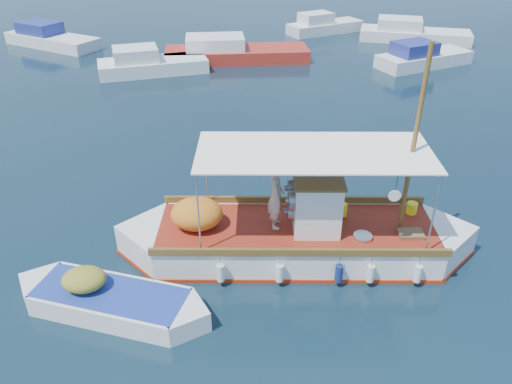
{
  "coord_description": "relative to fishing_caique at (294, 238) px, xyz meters",
  "views": [
    {
      "loc": [
        -1.23,
        -12.58,
        9.29
      ],
      "look_at": [
        -0.98,
        0.0,
        1.84
      ],
      "focal_mm": 35.0,
      "sensor_mm": 36.0,
      "label": 1
    }
  ],
  "objects": [
    {
      "name": "bg_boat_ne",
      "position": [
        9.77,
        19.26,
        -0.09
      ],
      "size": [
        6.58,
        4.64,
        1.8
      ],
      "rotation": [
        0.0,
        0.0,
        0.44
      ],
      "color": "silver",
      "rests_on": "ground"
    },
    {
      "name": "ground",
      "position": [
        -0.14,
        0.56,
        -0.58
      ],
      "size": [
        160.0,
        160.0,
        0.0
      ],
      "primitive_type": "plane",
      "color": "black",
      "rests_on": "ground"
    },
    {
      "name": "bg_boat_e",
      "position": [
        10.99,
        25.75,
        -0.09
      ],
      "size": [
        8.32,
        4.59,
        1.8
      ],
      "rotation": [
        0.0,
        0.0,
        -0.27
      ],
      "color": "silver",
      "rests_on": "ground"
    },
    {
      "name": "bg_boat_far_w",
      "position": [
        -15.49,
        24.75,
        -0.09
      ],
      "size": [
        7.54,
        5.74,
        1.8
      ],
      "rotation": [
        0.0,
        0.0,
        -0.53
      ],
      "color": "silver",
      "rests_on": "ground"
    },
    {
      "name": "bg_boat_n",
      "position": [
        -2.27,
        20.74,
        -0.09
      ],
      "size": [
        9.47,
        3.47,
        1.8
      ],
      "rotation": [
        0.0,
        0.0,
        0.07
      ],
      "color": "#A8281C",
      "rests_on": "ground"
    },
    {
      "name": "dinghy",
      "position": [
        -4.97,
        -2.3,
        -0.3
      ],
      "size": [
        5.26,
        2.62,
        1.34
      ],
      "rotation": [
        0.0,
        0.0,
        -0.29
      ],
      "color": "white",
      "rests_on": "ground"
    },
    {
      "name": "bg_boat_far_n",
      "position": [
        4.73,
        28.37,
        -0.09
      ],
      "size": [
        6.32,
        4.53,
        1.8
      ],
      "rotation": [
        0.0,
        0.0,
        0.47
      ],
      "color": "silver",
      "rests_on": "ground"
    },
    {
      "name": "fishing_caique",
      "position": [
        0.0,
        0.0,
        0.0
      ],
      "size": [
        10.74,
        3.2,
        6.55
      ],
      "rotation": [
        0.0,
        0.0,
        -0.02
      ],
      "color": "white",
      "rests_on": "ground"
    },
    {
      "name": "bg_boat_nw",
      "position": [
        -7.25,
        18.17,
        -0.09
      ],
      "size": [
        6.88,
        4.04,
        1.8
      ],
      "rotation": [
        0.0,
        0.0,
        0.27
      ],
      "color": "silver",
      "rests_on": "ground"
    }
  ]
}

